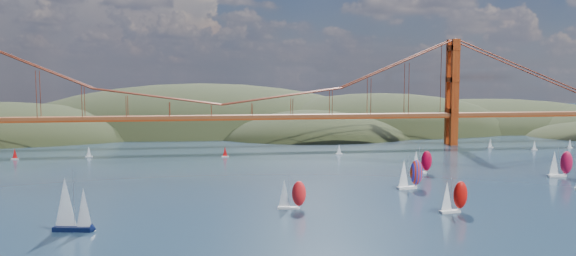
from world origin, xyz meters
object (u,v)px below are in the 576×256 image
(sloop_navy, at_px, (71,205))
(racer_4, at_px, (560,163))
(racer_0, at_px, (291,194))
(racer_rwb, at_px, (410,173))
(racer_1, at_px, (453,196))
(racer_3, at_px, (421,162))

(sloop_navy, distance_m, racer_4, 162.92)
(racer_0, height_order, racer_4, racer_4)
(racer_0, height_order, racer_rwb, racer_rwb)
(racer_1, xyz_separation_m, racer_4, (61.00, 44.02, 0.55))
(sloop_navy, bearing_deg, racer_rwb, 31.14)
(racer_3, relative_size, racer_rwb, 0.91)
(racer_0, bearing_deg, racer_1, -2.82)
(racer_3, distance_m, racer_rwb, 29.73)
(sloop_navy, bearing_deg, racer_3, 40.06)
(racer_4, xyz_separation_m, racer_rwb, (-60.64, -12.07, 0.01))
(sloop_navy, height_order, racer_0, sloop_navy)
(racer_1, height_order, racer_4, racer_4)
(sloop_navy, xyz_separation_m, racer_0, (53.60, 13.53, -2.01))
(racer_4, distance_m, racer_rwb, 61.83)
(racer_1, bearing_deg, racer_4, 25.54)
(sloop_navy, distance_m, racer_0, 55.32)
(sloop_navy, relative_size, racer_0, 1.59)
(racer_3, bearing_deg, racer_1, -110.29)
(racer_1, distance_m, racer_4, 75.22)
(racer_0, height_order, racer_3, racer_3)
(racer_4, relative_size, racer_rwb, 1.00)
(sloop_navy, relative_size, racer_1, 1.50)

